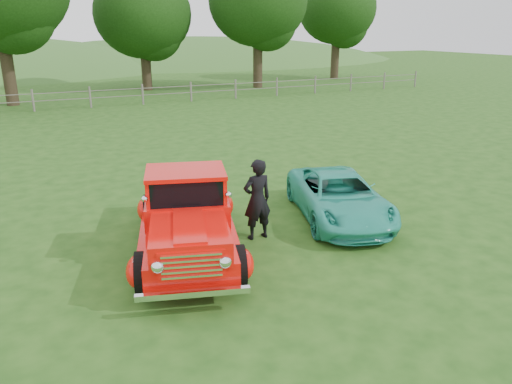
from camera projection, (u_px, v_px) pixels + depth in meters
name	position (u px, v px, depth m)	size (l,w,h in m)	color
ground	(260.00, 265.00, 9.67)	(140.00, 140.00, 0.00)	#1C4512
distant_hills	(14.00, 105.00, 60.32)	(116.00, 60.00, 18.00)	#2A5C22
fence_line	(90.00, 97.00, 28.31)	(48.00, 0.12, 1.20)	#6A6459
tree_near_east	(143.00, 14.00, 34.89)	(6.80, 6.80, 8.33)	black
tree_mid_east	(258.00, 1.00, 36.17)	(7.20, 7.20, 9.44)	black
tree_far_east	(337.00, 9.00, 42.52)	(6.60, 6.60, 8.86)	black
red_pickup	(187.00, 216.00, 9.98)	(3.21, 5.27, 1.78)	black
teal_sedan	(339.00, 196.00, 11.88)	(1.85, 4.00, 1.11)	#2CB197
man	(257.00, 199.00, 10.67)	(0.65, 0.43, 1.78)	black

